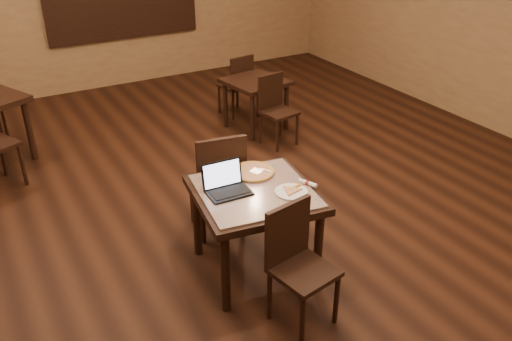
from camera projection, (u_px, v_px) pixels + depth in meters
ground at (258, 252)px, 4.76m from camera, size 10.00×10.00×0.00m
tiled_table at (255, 201)px, 4.25m from camera, size 1.04×1.04×0.76m
chair_main_near at (296, 258)px, 3.83m from camera, size 0.46×0.46×0.92m
chair_main_far at (219, 179)px, 4.75m from camera, size 0.50×0.50×1.01m
laptop at (226, 184)px, 4.16m from camera, size 0.34×0.27×0.22m
plate at (291, 192)px, 4.15m from camera, size 0.26×0.26×0.01m
pizza_slice at (291, 190)px, 4.15m from camera, size 0.21×0.21×0.02m
pizza_pan at (253, 173)px, 4.43m from camera, size 0.33×0.33×0.01m
pizza_whole at (253, 172)px, 4.43m from camera, size 0.35×0.35×0.02m
spatula at (256, 171)px, 4.42m from camera, size 0.19×0.24×0.01m
napkin_roll at (308, 183)px, 4.26m from camera, size 0.10×0.16×0.04m
other_table_a at (256, 88)px, 6.91m from camera, size 0.81×0.81×0.66m
other_table_a_chair_near at (275, 106)px, 6.56m from camera, size 0.42×0.42×0.85m
other_table_a_chair_far at (238, 82)px, 7.33m from camera, size 0.42×0.42×0.85m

